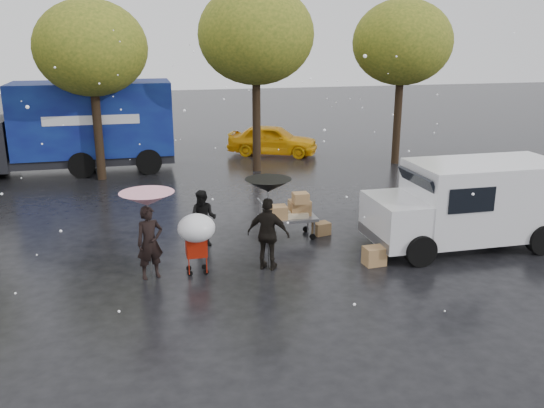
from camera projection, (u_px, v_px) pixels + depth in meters
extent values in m
plane|color=black|center=(241.00, 273.00, 13.25)|extent=(90.00, 90.00, 0.00)
imported|color=black|center=(150.00, 243.00, 12.79)|extent=(0.70, 0.56, 1.67)
imported|color=black|center=(203.00, 218.00, 14.79)|extent=(0.88, 0.80, 1.47)
imported|color=black|center=(268.00, 234.00, 13.26)|extent=(1.08, 0.86, 1.72)
cylinder|color=#4C4C4C|center=(150.00, 239.00, 12.77)|extent=(0.02, 0.02, 1.85)
cone|color=#E55E82|center=(147.00, 199.00, 12.50)|extent=(1.20, 1.20, 0.30)
sphere|color=#4C4C4C|center=(147.00, 198.00, 12.49)|extent=(0.06, 0.06, 0.06)
cylinder|color=#4C4C4C|center=(268.00, 228.00, 13.21)|extent=(0.02, 0.02, 2.02)
cone|color=black|center=(268.00, 186.00, 12.93)|extent=(1.06, 1.06, 0.30)
sphere|color=#4C4C4C|center=(268.00, 184.00, 12.92)|extent=(0.06, 0.06, 0.06)
cube|color=slate|center=(288.00, 218.00, 15.41)|extent=(1.50, 0.80, 0.08)
cylinder|color=slate|center=(261.00, 211.00, 15.17)|extent=(0.04, 0.04, 0.60)
cube|color=#996B43|center=(300.00, 208.00, 15.51)|extent=(0.55, 0.45, 0.40)
cube|color=#996B43|center=(278.00, 212.00, 15.19)|extent=(0.45, 0.40, 0.35)
cube|color=#996B43|center=(301.00, 198.00, 15.17)|extent=(0.40, 0.35, 0.28)
cube|color=tan|center=(290.00, 214.00, 15.39)|extent=(0.90, 0.55, 0.12)
cylinder|color=black|center=(269.00, 240.00, 15.11)|extent=(0.16, 0.05, 0.16)
cylinder|color=black|center=(264.00, 232.00, 15.71)|extent=(0.16, 0.05, 0.16)
cylinder|color=black|center=(313.00, 237.00, 15.38)|extent=(0.16, 0.05, 0.16)
cylinder|color=black|center=(306.00, 229.00, 15.98)|extent=(0.16, 0.05, 0.16)
cube|color=#AB1A09|center=(196.00, 246.00, 13.10)|extent=(0.47, 0.41, 0.45)
cylinder|color=#AB1A09|center=(197.00, 234.00, 12.82)|extent=(0.42, 0.02, 0.02)
cylinder|color=#4C4C4C|center=(197.00, 236.00, 12.84)|extent=(0.02, 0.02, 0.60)
ellipsoid|color=white|center=(196.00, 228.00, 12.78)|extent=(0.84, 0.84, 0.63)
cylinder|color=black|center=(190.00, 273.00, 13.08)|extent=(0.12, 0.04, 0.12)
cylinder|color=black|center=(189.00, 268.00, 13.38)|extent=(0.12, 0.04, 0.12)
cylinder|color=black|center=(206.00, 272.00, 13.16)|extent=(0.12, 0.04, 0.12)
cylinder|color=black|center=(204.00, 267.00, 13.46)|extent=(0.12, 0.04, 0.12)
cube|color=white|center=(484.00, 198.00, 14.71)|extent=(3.80, 2.00, 1.90)
cube|color=white|center=(396.00, 220.00, 14.29)|extent=(1.20, 1.95, 1.10)
cube|color=black|center=(419.00, 186.00, 14.17)|extent=(0.37, 1.70, 0.67)
cube|color=slate|center=(375.00, 237.00, 14.28)|extent=(0.12, 1.90, 0.25)
cylinder|color=black|center=(420.00, 250.00, 13.58)|extent=(0.76, 0.28, 0.76)
cylinder|color=black|center=(387.00, 225.00, 15.35)|extent=(0.76, 0.28, 0.76)
cylinder|color=black|center=(541.00, 239.00, 14.32)|extent=(0.76, 0.28, 0.76)
cylinder|color=black|center=(496.00, 217.00, 16.09)|extent=(0.76, 0.28, 0.76)
cube|color=#0B0D5C|center=(93.00, 118.00, 22.58)|extent=(6.00, 2.50, 2.80)
cube|color=black|center=(71.00, 158.00, 22.80)|extent=(8.00, 2.30, 0.35)
cube|color=white|center=(91.00, 120.00, 21.37)|extent=(3.50, 0.03, 0.35)
cylinder|color=black|center=(149.00, 162.00, 22.41)|extent=(1.00, 0.30, 1.00)
cylinder|color=black|center=(147.00, 150.00, 24.55)|extent=(1.00, 0.30, 1.00)
cube|color=#996B43|center=(374.00, 256.00, 13.68)|extent=(0.52, 0.43, 0.44)
cube|color=#996B43|center=(321.00, 228.00, 15.75)|extent=(0.50, 0.43, 0.34)
imported|color=#FFB60D|center=(273.00, 140.00, 25.94)|extent=(4.32, 3.16, 1.37)
cylinder|color=black|center=(97.00, 120.00, 21.16)|extent=(0.32, 0.32, 4.48)
ellipsoid|color=#3D5217|center=(91.00, 48.00, 20.43)|extent=(4.00, 4.00, 3.40)
cylinder|color=black|center=(256.00, 109.00, 22.43)|extent=(0.32, 0.32, 4.90)
ellipsoid|color=#3D5217|center=(256.00, 35.00, 21.63)|extent=(4.40, 4.40, 3.74)
cylinder|color=black|center=(398.00, 108.00, 23.81)|extent=(0.32, 0.32, 4.62)
ellipsoid|color=#3D5217|center=(402.00, 42.00, 23.06)|extent=(4.00, 4.00, 3.40)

